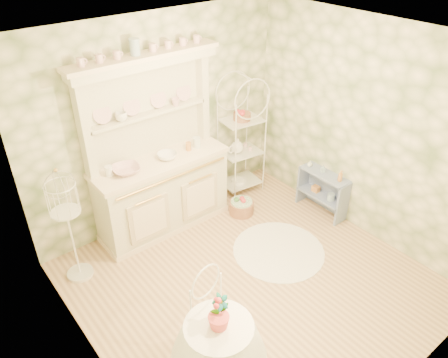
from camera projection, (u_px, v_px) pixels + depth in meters
floor at (251, 281)px, 5.03m from camera, size 3.60×3.60×0.00m
ceiling at (262, 45)px, 3.59m from camera, size 3.60×3.60×0.00m
wall_left at (82, 262)px, 3.35m from camera, size 3.60×3.60×0.00m
wall_right at (366, 132)px, 5.26m from camera, size 3.60×3.60×0.00m
wall_back at (159, 123)px, 5.49m from camera, size 3.60×3.60×0.00m
wall_front at (425, 289)px, 3.12m from camera, size 3.60×3.60×0.00m
kitchen_dresser at (159, 150)px, 5.31m from camera, size 1.87×0.61×2.29m
bakers_rack at (241, 138)px, 6.17m from camera, size 0.59×0.46×1.77m
side_shelf at (322, 194)px, 6.04m from camera, size 0.29×0.69×0.58m
round_table at (219, 352)px, 3.81m from camera, size 0.75×0.75×0.74m
cafe_chair at (218, 324)px, 3.97m from camera, size 0.47×0.47×0.89m
birdcage_stand at (70, 229)px, 4.76m from camera, size 0.35×0.35×1.35m
floor_basket at (241, 207)px, 6.09m from camera, size 0.40×0.40×0.20m
lace_rug at (279, 251)px, 5.47m from camera, size 1.19×1.19×0.01m
bowl_floral at (127, 172)px, 5.12m from camera, size 0.39×0.39×0.08m
bowl_white at (167, 158)px, 5.40m from camera, size 0.26×0.26×0.08m
cup_left at (122, 119)px, 4.98m from camera, size 0.16×0.16×0.11m
cup_right at (176, 103)px, 5.35m from camera, size 0.14×0.14×0.10m
potted_geranium at (221, 311)px, 3.59m from camera, size 0.16×0.11×0.31m
bottle_amber at (340, 177)px, 5.67m from camera, size 0.07×0.07×0.16m
bottle_blue at (323, 170)px, 5.87m from camera, size 0.07×0.07×0.11m
bottle_glass at (310, 164)px, 6.01m from camera, size 0.09×0.09×0.10m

